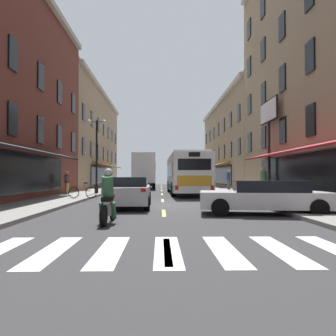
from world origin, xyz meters
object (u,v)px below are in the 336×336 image
at_px(sedan_far, 148,181).
at_px(bicycle_near, 82,192).
at_px(sedan_mid, 266,197).
at_px(pedestrian_mid, 229,179).
at_px(sedan_near, 129,192).
at_px(pedestrian_near, 67,182).
at_px(motorcycle_rider, 108,200).
at_px(box_truck, 144,171).
at_px(street_lamp_twin, 97,152).
at_px(pedestrian_far, 264,182).
at_px(transit_bus, 186,173).
at_px(billboard_sign, 269,122).

relative_size(sedan_far, bicycle_near, 2.63).
height_order(sedan_mid, pedestrian_mid, pedestrian_mid).
bearing_deg(sedan_near, pedestrian_near, 120.81).
relative_size(motorcycle_rider, pedestrian_mid, 1.13).
height_order(sedan_near, pedestrian_near, pedestrian_near).
distance_m(box_truck, street_lamp_twin, 12.35).
relative_size(pedestrian_near, pedestrian_far, 0.87).
height_order(sedan_near, bicycle_near, sedan_near).
xyz_separation_m(bicycle_near, pedestrian_far, (10.65, 0.55, 0.58)).
distance_m(box_truck, bicycle_near, 18.11).
relative_size(motorcycle_rider, bicycle_near, 1.22).
distance_m(sedan_mid, pedestrian_mid, 19.48).
height_order(transit_bus, bicycle_near, transit_bus).
bearing_deg(box_truck, pedestrian_near, -109.87).
distance_m(box_truck, sedan_near, 22.01).
bearing_deg(pedestrian_near, sedan_near, -56.52).
xyz_separation_m(billboard_sign, pedestrian_mid, (-0.69, 9.80, -3.90)).
height_order(billboard_sign, street_lamp_twin, billboard_sign).
bearing_deg(sedan_far, sedan_near, -89.53).
bearing_deg(street_lamp_twin, transit_bus, 7.49).
height_order(transit_bus, box_truck, box_truck).
xyz_separation_m(bicycle_near, pedestrian_near, (-2.16, 4.61, 0.47)).
bearing_deg(billboard_sign, sedan_far, 108.76).
distance_m(billboard_sign, street_lamp_twin, 12.56).
height_order(sedan_mid, motorcycle_rider, motorcycle_rider).
height_order(transit_bus, sedan_far, transit_bus).
relative_size(bicycle_near, street_lamp_twin, 0.31).
bearing_deg(transit_bus, sedan_near, -107.46).
bearing_deg(pedestrian_far, bicycle_near, 131.07).
bearing_deg(pedestrian_mid, sedan_far, 60.24).
bearing_deg(motorcycle_rider, sedan_far, 90.17).
xyz_separation_m(sedan_mid, pedestrian_mid, (2.56, 19.31, 0.43)).
bearing_deg(pedestrian_far, billboard_sign, 11.63).
xyz_separation_m(transit_bus, sedan_far, (-3.71, 21.89, -0.95)).
distance_m(sedan_mid, street_lamp_twin, 15.74).
distance_m(motorcycle_rider, street_lamp_twin, 15.63).
bearing_deg(pedestrian_mid, bicycle_near, 172.06).
relative_size(box_truck, motorcycle_rider, 3.93).
height_order(transit_bus, pedestrian_mid, transit_bus).
bearing_deg(billboard_sign, pedestrian_far, -116.46).
height_order(sedan_near, motorcycle_rider, motorcycle_rider).
relative_size(transit_bus, bicycle_near, 6.67).
xyz_separation_m(billboard_sign, sedan_near, (-8.61, -6.68, -4.28)).
relative_size(billboard_sign, sedan_near, 1.39).
bearing_deg(billboard_sign, street_lamp_twin, 164.35).
xyz_separation_m(transit_bus, street_lamp_twin, (-6.80, -0.89, 1.55)).
xyz_separation_m(box_truck, bicycle_near, (-2.63, -17.86, -1.47)).
relative_size(billboard_sign, motorcycle_rider, 3.04).
bearing_deg(street_lamp_twin, sedan_far, 82.27).
height_order(motorcycle_rider, pedestrian_far, pedestrian_far).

